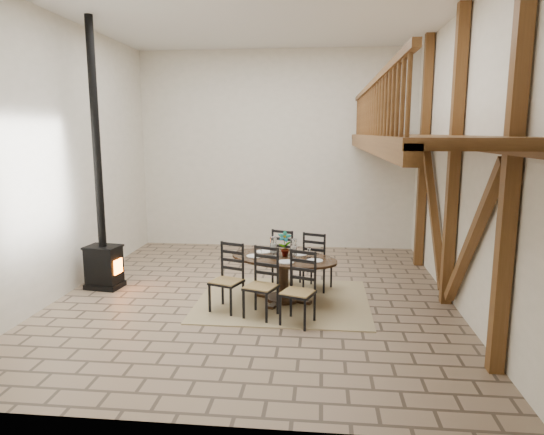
# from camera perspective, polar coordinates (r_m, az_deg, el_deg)

# --- Properties ---
(ground) EXTENTS (8.00, 8.00, 0.00)m
(ground) POSITION_cam_1_polar(r_m,az_deg,el_deg) (9.00, -1.99, -9.20)
(ground) COLOR #8E765F
(ground) RESTS_ON ground
(room_shell) EXTENTS (7.02, 8.02, 5.01)m
(room_shell) POSITION_cam_1_polar(r_m,az_deg,el_deg) (8.42, 6.06, 10.32)
(room_shell) COLOR white
(room_shell) RESTS_ON ground
(rug) EXTENTS (3.00, 2.50, 0.02)m
(rug) POSITION_cam_1_polar(r_m,az_deg,el_deg) (8.74, 1.31, -9.72)
(rug) COLOR tan
(rug) RESTS_ON ground
(dining_table) EXTENTS (2.32, 2.53, 1.26)m
(dining_table) POSITION_cam_1_polar(r_m,az_deg,el_deg) (8.51, 0.98, -7.27)
(dining_table) COLOR black
(dining_table) RESTS_ON ground
(wood_stove) EXTENTS (0.70, 0.57, 5.00)m
(wood_stove) POSITION_cam_1_polar(r_m,az_deg,el_deg) (9.71, -19.39, -1.43)
(wood_stove) COLOR black
(wood_stove) RESTS_ON ground
(log_basket) EXTENTS (0.49, 0.49, 0.41)m
(log_basket) POSITION_cam_1_polar(r_m,az_deg,el_deg) (10.15, -19.38, -6.48)
(log_basket) COLOR brown
(log_basket) RESTS_ON ground
(log_stack) EXTENTS (0.45, 0.51, 0.21)m
(log_stack) POSITION_cam_1_polar(r_m,az_deg,el_deg) (10.08, -19.09, -7.02)
(log_stack) COLOR tan
(log_stack) RESTS_ON ground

